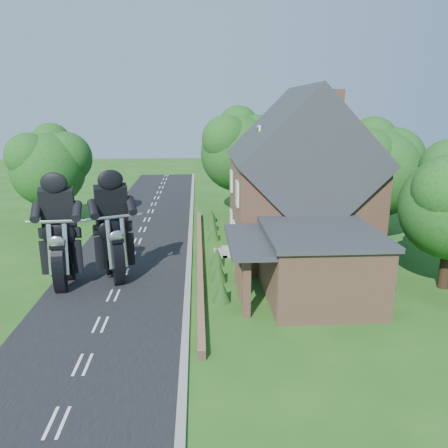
{
  "coord_description": "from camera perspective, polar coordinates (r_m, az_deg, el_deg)",
  "views": [
    {
      "loc": [
        4.26,
        -20.16,
        8.99
      ],
      "look_at": [
        5.65,
        2.88,
        2.8
      ],
      "focal_mm": 35.0,
      "sensor_mm": 36.0,
      "label": 1
    }
  ],
  "objects": [
    {
      "name": "shrub_e",
      "position": [
        32.78,
        -1.51,
        0.09
      ],
      "size": [
        0.9,
        0.9,
        1.1
      ],
      "primitive_type": "cone",
      "color": "#173D13",
      "rests_on": "ground"
    },
    {
      "name": "road",
      "position": [
        22.47,
        -14.25,
        -9.03
      ],
      "size": [
        7.0,
        80.0,
        0.02
      ],
      "primitive_type": "cube",
      "color": "black",
      "rests_on": "ground"
    },
    {
      "name": "garden_wall",
      "position": [
        26.65,
        -3.18,
        -4.27
      ],
      "size": [
        0.3,
        22.0,
        0.4
      ],
      "primitive_type": "cube",
      "color": "#9B6A4F",
      "rests_on": "ground"
    },
    {
      "name": "house",
      "position": [
        27.29,
        9.85,
        4.99
      ],
      "size": [
        9.54,
        8.64,
        10.24
      ],
      "color": "#9B6A4F",
      "rests_on": "ground"
    },
    {
      "name": "kerb",
      "position": [
        22.06,
        -4.79,
        -8.93
      ],
      "size": [
        0.3,
        80.0,
        0.12
      ],
      "primitive_type": "cube",
      "color": "gray",
      "rests_on": "ground"
    },
    {
      "name": "tree_behind_left",
      "position": [
        37.63,
        2.55,
        10.04
      ],
      "size": [
        6.94,
        6.4,
        9.16
      ],
      "color": "black",
      "rests_on": "ground"
    },
    {
      "name": "motorcycle_lead",
      "position": [
        24.06,
        -14.02,
        -5.12
      ],
      "size": [
        1.2,
        1.96,
        1.79
      ],
      "primitive_type": null,
      "rotation": [
        0.0,
        0.0,
        3.54
      ],
      "color": "black",
      "rests_on": "ground"
    },
    {
      "name": "shrub_d",
      "position": [
        30.37,
        -1.35,
        -1.12
      ],
      "size": [
        0.9,
        0.9,
        1.1
      ],
      "primitive_type": "cone",
      "color": "#173D13",
      "rests_on": "ground"
    },
    {
      "name": "shrub_f",
      "position": [
        35.2,
        -1.65,
        1.14
      ],
      "size": [
        0.9,
        0.9,
        1.1
      ],
      "primitive_type": "cone",
      "color": "#173D13",
      "rests_on": "ground"
    },
    {
      "name": "annex",
      "position": [
        21.41,
        12.01,
        -5.05
      ],
      "size": [
        7.05,
        5.94,
        3.44
      ],
      "color": "#9B6A4F",
      "rests_on": "ground"
    },
    {
      "name": "shrub_b",
      "position": [
        23.27,
        -0.65,
        -6.25
      ],
      "size": [
        0.9,
        0.9,
        1.1
      ],
      "primitive_type": "cone",
      "color": "#173D13",
      "rests_on": "ground"
    },
    {
      "name": "ground",
      "position": [
        22.48,
        -14.25,
        -9.05
      ],
      "size": [
        120.0,
        120.0,
        0.0
      ],
      "primitive_type": "plane",
      "color": "#215217",
      "rests_on": "ground"
    },
    {
      "name": "shrub_a",
      "position": [
        20.96,
        -0.31,
        -8.73
      ],
      "size": [
        0.9,
        0.9,
        1.1
      ],
      "primitive_type": "cone",
      "color": "#173D13",
      "rests_on": "ground"
    },
    {
      "name": "tree_behind_house",
      "position": [
        37.73,
        12.01,
        10.5
      ],
      "size": [
        7.81,
        7.2,
        10.08
      ],
      "color": "black",
      "rests_on": "ground"
    },
    {
      "name": "tree_house_right",
      "position": [
        31.56,
        19.86,
        7.21
      ],
      "size": [
        6.51,
        6.0,
        8.4
      ],
      "color": "black",
      "rests_on": "ground"
    },
    {
      "name": "tree_far_road",
      "position": [
        36.26,
        -21.46,
        7.42
      ],
      "size": [
        6.08,
        5.6,
        7.84
      ],
      "color": "black",
      "rests_on": "ground"
    },
    {
      "name": "motorcycle_follow",
      "position": [
        23.94,
        -20.18,
        -5.71
      ],
      "size": [
        0.6,
        1.95,
        1.79
      ],
      "primitive_type": null,
      "rotation": [
        0.0,
        0.0,
        3.2
      ],
      "color": "black",
      "rests_on": "ground"
    },
    {
      "name": "shrub_c",
      "position": [
        25.61,
        -0.93,
        -4.23
      ],
      "size": [
        0.9,
        0.9,
        1.1
      ],
      "primitive_type": "cone",
      "color": "#173D13",
      "rests_on": "ground"
    }
  ]
}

